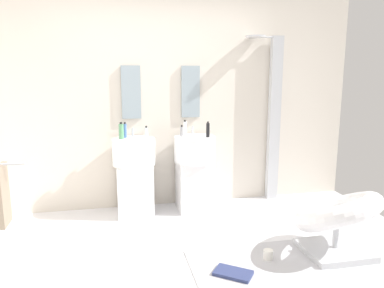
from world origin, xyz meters
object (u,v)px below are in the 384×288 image
at_px(soap_bottle_green, 121,131).
at_px(towel_rack, 0,198).
at_px(shower_column, 273,116).
at_px(lounge_chair, 337,217).
at_px(soap_bottle_blue, 125,130).
at_px(coffee_mug, 268,254).
at_px(soap_bottle_grey, 182,131).
at_px(pedestal_sink_left, 135,173).
at_px(soap_bottle_white, 185,128).
at_px(magazine_navy, 233,273).
at_px(pedestal_sink_right, 195,170).
at_px(soap_bottle_black, 208,130).
at_px(soap_bottle_clear, 146,132).

bearing_deg(soap_bottle_green, towel_rack, -132.42).
bearing_deg(shower_column, lounge_chair, -92.13).
relative_size(shower_column, soap_bottle_blue, 11.50).
bearing_deg(soap_bottle_blue, coffee_mug, -51.25).
bearing_deg(soap_bottle_grey, pedestal_sink_left, -176.01).
bearing_deg(soap_bottle_green, soap_bottle_white, 9.19).
xyz_separation_m(towel_rack, soap_bottle_blue, (1.03, 1.15, 0.34)).
height_order(magazine_navy, soap_bottle_green, soap_bottle_green).
xyz_separation_m(towel_rack, magazine_navy, (1.80, -0.46, -0.61)).
xyz_separation_m(lounge_chair, magazine_navy, (-1.01, -0.16, -0.33)).
bearing_deg(pedestal_sink_right, shower_column, 9.96).
xyz_separation_m(shower_column, soap_bottle_green, (-1.89, -0.16, -0.11)).
height_order(pedestal_sink_left, towel_rack, pedestal_sink_left).
distance_m(pedestal_sink_left, soap_bottle_black, 0.97).
height_order(pedestal_sink_right, shower_column, shower_column).
distance_m(lounge_chair, soap_bottle_green, 2.37).
relative_size(magazine_navy, soap_bottle_green, 1.59).
xyz_separation_m(shower_column, soap_bottle_black, (-0.91, -0.26, -0.11)).
relative_size(lounge_chair, soap_bottle_blue, 6.06).
bearing_deg(soap_bottle_blue, lounge_chair, -39.02).
relative_size(coffee_mug, soap_bottle_black, 0.47).
bearing_deg(pedestal_sink_left, soap_bottle_white, 12.88).
height_order(shower_column, soap_bottle_white, shower_column).
bearing_deg(soap_bottle_black, pedestal_sink_right, 153.11).
bearing_deg(coffee_mug, soap_bottle_green, 131.28).
bearing_deg(soap_bottle_white, pedestal_sink_left, -167.12).
distance_m(shower_column, magazine_navy, 2.27).
distance_m(pedestal_sink_left, magazine_navy, 1.73).
bearing_deg(soap_bottle_black, soap_bottle_green, 174.69).
bearing_deg(towel_rack, soap_bottle_clear, 40.54).
height_order(magazine_navy, soap_bottle_grey, soap_bottle_grey).
bearing_deg(shower_column, towel_rack, -156.62).
distance_m(soap_bottle_white, soap_bottle_grey, 0.12).
bearing_deg(soap_bottle_white, soap_bottle_clear, -165.89).
relative_size(soap_bottle_green, soap_bottle_white, 1.05).
bearing_deg(soap_bottle_white, shower_column, 2.21).
relative_size(magazine_navy, soap_bottle_white, 1.67).
relative_size(pedestal_sink_right, magazine_navy, 3.30).
bearing_deg(lounge_chair, towel_rack, 173.95).
xyz_separation_m(pedestal_sink_right, soap_bottle_grey, (-0.15, 0.04, 0.46)).
bearing_deg(soap_bottle_blue, soap_bottle_clear, -16.61).
bearing_deg(soap_bottle_black, towel_rack, -153.26).
distance_m(pedestal_sink_right, soap_bottle_clear, 0.72).
distance_m(soap_bottle_clear, soap_bottle_white, 0.48).
xyz_separation_m(shower_column, lounge_chair, (-0.06, -1.54, -0.73)).
height_order(pedestal_sink_left, soap_bottle_clear, soap_bottle_clear).
relative_size(lounge_chair, soap_bottle_green, 5.76).
relative_size(pedestal_sink_right, shower_column, 0.48).
height_order(shower_column, soap_bottle_grey, shower_column).
distance_m(pedestal_sink_right, shower_column, 1.23).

